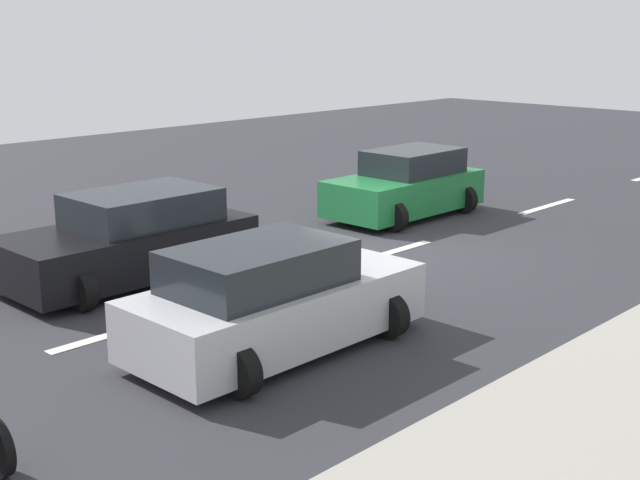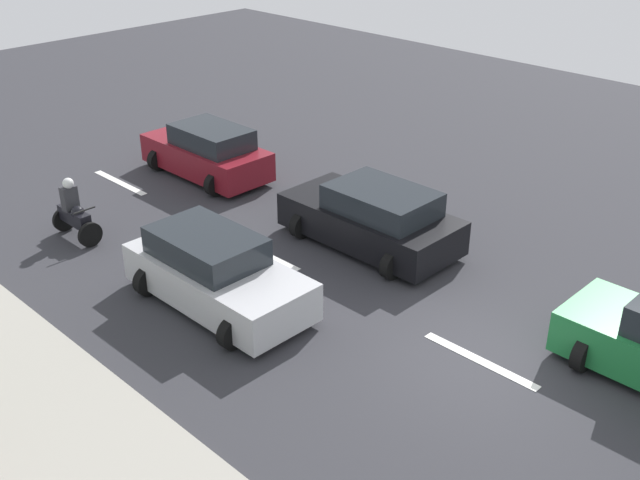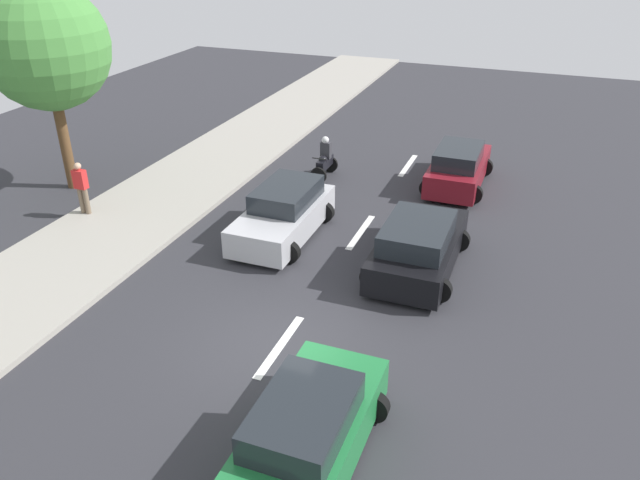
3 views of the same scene
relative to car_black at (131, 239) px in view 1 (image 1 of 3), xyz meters
The scene contains 7 objects.
ground_plane 4.96m from the car_black, 64.86° to the left, with size 40.00×60.00×0.10m, color #2D2D33.
lane_stripe_north 2.70m from the car_black, 36.91° to the right, with size 0.20×2.40×0.01m, color white.
lane_stripe_mid 4.95m from the car_black, 64.86° to the left, with size 0.20×2.40×0.01m, color white.
lane_stripe_south 10.67m from the car_black, 78.72° to the left, with size 0.20×2.40×0.01m, color white.
car_black is the anchor object (origin of this frame).
car_green 7.23m from the car_black, 87.95° to the left, with size 2.16×3.90×1.52m.
car_silver 4.22m from the car_black, ahead, with size 2.21×4.17×1.52m.
Camera 1 is at (10.07, -12.36, 4.29)m, focal length 47.88 mm.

